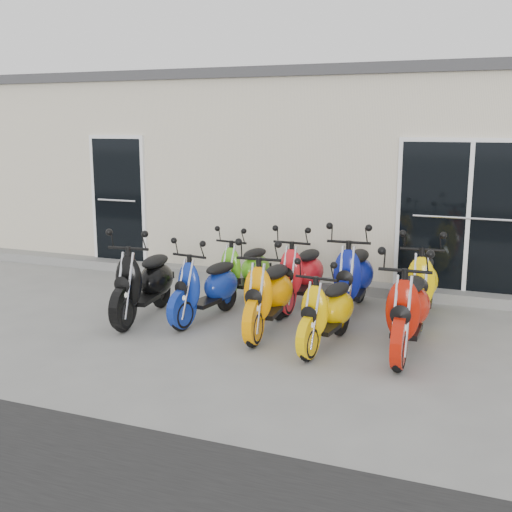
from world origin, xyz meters
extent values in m
plane|color=gray|center=(0.00, 0.00, 0.00)|extent=(80.00, 80.00, 0.00)
cube|color=beige|center=(0.00, 5.20, 1.60)|extent=(14.00, 6.00, 3.20)
cube|color=#3F3F42|center=(0.00, 5.20, 3.28)|extent=(14.20, 6.20, 0.16)
cube|color=gray|center=(0.00, 2.02, 0.07)|extent=(14.00, 0.40, 0.15)
cube|color=black|center=(-3.20, 2.17, 1.26)|extent=(1.07, 0.08, 2.22)
cube|color=black|center=(2.60, 2.17, 1.26)|extent=(2.02, 0.08, 2.22)
camera|label=1|loc=(3.14, -7.25, 2.50)|focal=45.00mm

